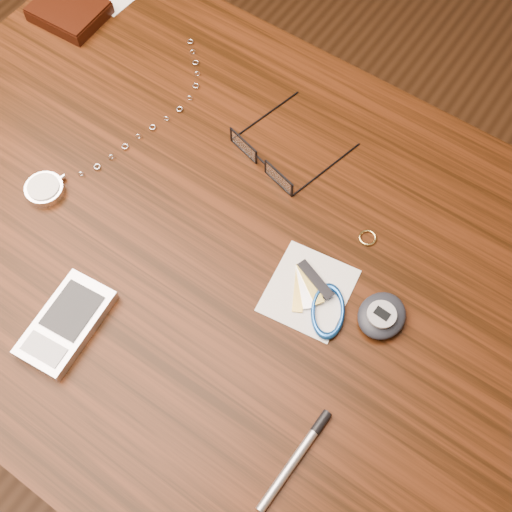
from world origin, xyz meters
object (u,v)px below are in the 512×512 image
object	(u,v)px
silver_pen	(300,452)
wallet_and_card	(70,11)
eyeglasses	(265,159)
desk	(223,278)
pedometer	(382,316)
pocket_watch	(52,184)
pda_phone	(66,323)
notepad_keys	(318,300)

from	to	relation	value
silver_pen	wallet_and_card	bearing A→B (deg)	151.70
wallet_and_card	eyeglasses	distance (m)	0.40
desk	pedometer	distance (m)	0.25
pedometer	silver_pen	xyz separation A→B (m)	(0.01, -0.18, -0.01)
eyeglasses	pedometer	xyz separation A→B (m)	(0.24, -0.10, -0.00)
wallet_and_card	silver_pen	world-z (taller)	wallet_and_card
pocket_watch	silver_pen	bearing A→B (deg)	-12.48
pda_phone	eyeglasses	bearing A→B (deg)	79.28
desk	pda_phone	bearing A→B (deg)	-113.22
eyeglasses	pda_phone	xyz separation A→B (m)	(-0.06, -0.32, -0.00)
silver_pen	eyeglasses	bearing A→B (deg)	130.11
eyeglasses	notepad_keys	distance (m)	0.21
pedometer	notepad_keys	bearing A→B (deg)	-162.47
desk	silver_pen	world-z (taller)	silver_pen
wallet_and_card	pocket_watch	bearing A→B (deg)	-52.33
eyeglasses	pda_phone	distance (m)	0.33
pedometer	pocket_watch	bearing A→B (deg)	-169.39
desk	pda_phone	size ratio (longest dim) A/B	7.94
desk	pedometer	world-z (taller)	pedometer
notepad_keys	desk	bearing A→B (deg)	-178.36
wallet_and_card	notepad_keys	world-z (taller)	wallet_and_card
pocket_watch	notepad_keys	size ratio (longest dim) A/B	2.74
notepad_keys	eyeglasses	bearing A→B (deg)	142.21
wallet_and_card	eyeglasses	xyz separation A→B (m)	(0.40, -0.06, 0.00)
pda_phone	wallet_and_card	bearing A→B (deg)	131.65
pocket_watch	pda_phone	xyz separation A→B (m)	(0.15, -0.13, 0.00)
pocket_watch	eyeglasses	bearing A→B (deg)	42.01
eyeglasses	pda_phone	world-z (taller)	eyeglasses
eyeglasses	pocket_watch	xyz separation A→B (m)	(-0.21, -0.19, -0.01)
notepad_keys	silver_pen	world-z (taller)	same
desk	wallet_and_card	world-z (taller)	wallet_and_card
desk	pocket_watch	size ratio (longest dim) A/B	2.87
pda_phone	silver_pen	world-z (taller)	pda_phone
pda_phone	notepad_keys	world-z (taller)	pda_phone
pocket_watch	silver_pen	distance (m)	0.46
desk	eyeglasses	distance (m)	0.18
eyeglasses	pedometer	bearing A→B (deg)	-23.83
pda_phone	pocket_watch	bearing A→B (deg)	137.82
wallet_and_card	eyeglasses	size ratio (longest dim) A/B	0.88
wallet_and_card	silver_pen	xyz separation A→B (m)	(0.64, -0.35, -0.01)
notepad_keys	silver_pen	size ratio (longest dim) A/B	1.00
pocket_watch	pda_phone	distance (m)	0.20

